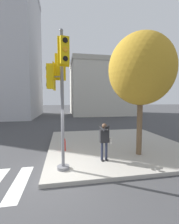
% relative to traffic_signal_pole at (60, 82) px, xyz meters
% --- Properties ---
extents(ground_plane, '(160.00, 160.00, 0.00)m').
position_rel_traffic_signal_pole_xyz_m(ground_plane, '(-0.20, -0.49, -3.52)').
color(ground_plane, '#424244').
extents(sidewalk_corner, '(8.00, 8.00, 0.16)m').
position_rel_traffic_signal_pole_xyz_m(sidewalk_corner, '(3.30, 3.01, -3.44)').
color(sidewalk_corner, '#ADA89E').
rests_on(sidewalk_corner, ground_plane).
extents(traffic_signal_pole, '(0.85, 1.15, 5.29)m').
position_rel_traffic_signal_pole_xyz_m(traffic_signal_pole, '(0.00, 0.00, 0.00)').
color(traffic_signal_pole, slate).
rests_on(traffic_signal_pole, sidewalk_corner).
extents(person_photographer, '(0.58, 0.54, 1.66)m').
position_rel_traffic_signal_pole_xyz_m(person_photographer, '(1.92, 0.54, -2.37)').
color(person_photographer, black).
rests_on(person_photographer, sidewalk_corner).
extents(street_tree, '(3.10, 3.10, 5.86)m').
position_rel_traffic_signal_pole_xyz_m(street_tree, '(3.82, 0.97, 0.77)').
color(street_tree, brown).
rests_on(street_tree, sidewalk_corner).
extents(fire_hydrant, '(0.19, 0.25, 0.66)m').
position_rel_traffic_signal_pole_xyz_m(fire_hydrant, '(0.13, 2.15, -3.04)').
color(fire_hydrant, red).
rests_on(fire_hydrant, sidewalk_corner).
extents(building_right, '(11.35, 11.07, 10.14)m').
position_rel_traffic_signal_pole_xyz_m(building_right, '(7.41, 23.82, 1.56)').
color(building_right, beige).
rests_on(building_right, ground_plane).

